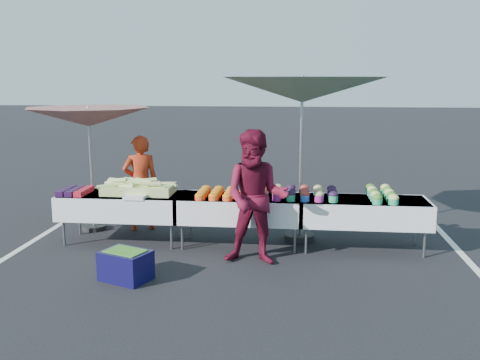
# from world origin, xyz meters

# --- Properties ---
(ground) EXTENTS (80.00, 80.00, 0.00)m
(ground) POSITION_xyz_m (0.00, 0.00, 0.00)
(ground) COLOR black
(stripe_left) EXTENTS (0.10, 5.00, 0.00)m
(stripe_left) POSITION_xyz_m (-3.20, 0.00, 0.00)
(stripe_left) COLOR silver
(stripe_left) RESTS_ON ground
(stripe_right) EXTENTS (0.10, 5.00, 0.00)m
(stripe_right) POSITION_xyz_m (3.20, 0.00, 0.00)
(stripe_right) COLOR silver
(stripe_right) RESTS_ON ground
(table_left) EXTENTS (1.86, 0.81, 0.75)m
(table_left) POSITION_xyz_m (-1.80, 0.00, 0.58)
(table_left) COLOR white
(table_left) RESTS_ON ground
(table_center) EXTENTS (1.86, 0.81, 0.75)m
(table_center) POSITION_xyz_m (0.00, 0.00, 0.58)
(table_center) COLOR white
(table_center) RESTS_ON ground
(table_right) EXTENTS (1.86, 0.81, 0.75)m
(table_right) POSITION_xyz_m (1.80, 0.00, 0.58)
(table_right) COLOR white
(table_right) RESTS_ON ground
(berry_punnets) EXTENTS (0.40, 0.54, 0.08)m
(berry_punnets) POSITION_xyz_m (-2.51, -0.06, 0.79)
(berry_punnets) COLOR black
(berry_punnets) RESTS_ON table_left
(corn_pile) EXTENTS (1.16, 0.57, 0.26)m
(corn_pile) POSITION_xyz_m (-1.56, 0.04, 0.84)
(corn_pile) COLOR #9CBC60
(corn_pile) RESTS_ON table_left
(plastic_bags) EXTENTS (0.30, 0.25, 0.05)m
(plastic_bags) POSITION_xyz_m (-1.50, -0.30, 0.78)
(plastic_bags) COLOR white
(plastic_bags) RESTS_ON table_left
(carrot_bowls) EXTENTS (0.75, 0.69, 0.11)m
(carrot_bowls) POSITION_xyz_m (-0.25, -0.01, 0.80)
(carrot_bowls) COLOR #FB4E1B
(carrot_bowls) RESTS_ON table_center
(potato_cups) EXTENTS (1.14, 0.58, 0.16)m
(potato_cups) POSITION_xyz_m (0.85, 0.00, 0.83)
(potato_cups) COLOR blue
(potato_cups) RESTS_ON table_right
(bean_baskets) EXTENTS (0.36, 0.86, 0.15)m
(bean_baskets) POSITION_xyz_m (2.06, 0.08, 0.82)
(bean_baskets) COLOR #28A168
(bean_baskets) RESTS_ON table_right
(vendor) EXTENTS (0.67, 0.56, 1.57)m
(vendor) POSITION_xyz_m (-1.71, 0.68, 0.79)
(vendor) COLOR #AC2F13
(vendor) RESTS_ON ground
(customer) EXTENTS (0.92, 0.73, 1.82)m
(customer) POSITION_xyz_m (0.30, -0.75, 0.91)
(customer) COLOR maroon
(customer) RESTS_ON ground
(umbrella_left) EXTENTS (2.08, 2.08, 2.04)m
(umbrella_left) POSITION_xyz_m (-2.50, 0.59, 1.85)
(umbrella_left) COLOR black
(umbrella_left) RESTS_ON ground
(umbrella_right) EXTENTS (2.82, 2.82, 2.52)m
(umbrella_right) POSITION_xyz_m (0.89, 0.40, 2.29)
(umbrella_right) COLOR black
(umbrella_right) RESTS_ON ground
(storage_bin) EXTENTS (0.70, 0.61, 0.38)m
(storage_bin) POSITION_xyz_m (-1.26, -1.54, 0.20)
(storage_bin) COLOR #0D0B39
(storage_bin) RESTS_ON ground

